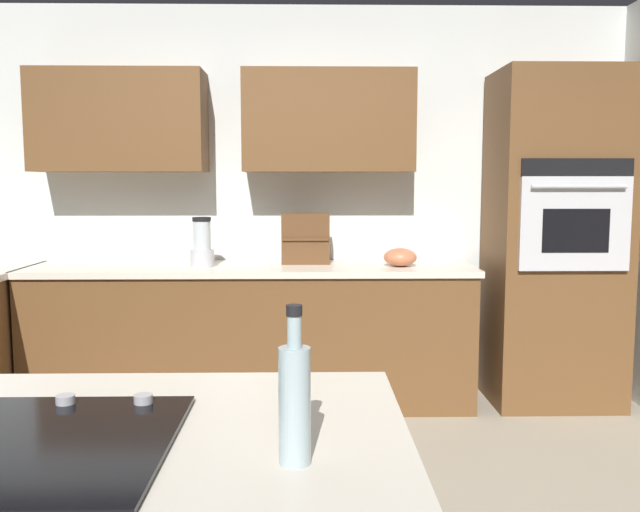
{
  "coord_description": "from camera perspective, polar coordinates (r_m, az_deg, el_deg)",
  "views": [
    {
      "loc": [
        -0.26,
        2.5,
        1.42
      ],
      "look_at": [
        -0.33,
        -1.31,
        1.01
      ],
      "focal_mm": 37.33,
      "sensor_mm": 36.0,
      "label": 1
    }
  ],
  "objects": [
    {
      "name": "second_bottle",
      "position": [
        1.26,
        -2.19,
        -12.25
      ],
      "size": [
        0.06,
        0.06,
        0.3
      ],
      "color": "silver",
      "rests_on": "island_top"
    },
    {
      "name": "spice_rack",
      "position": [
        4.31,
        -1.25,
        1.49
      ],
      "size": [
        0.31,
        0.11,
        0.33
      ],
      "color": "brown",
      "rests_on": "countertop_back"
    },
    {
      "name": "lower_cabinets_back",
      "position": [
        4.35,
        -5.89,
        -6.99
      ],
      "size": [
        2.8,
        0.6,
        0.86
      ],
      "primitive_type": "cube",
      "color": "brown",
      "rests_on": "ground"
    },
    {
      "name": "wall_back",
      "position": [
        4.56,
        -5.24,
        6.22
      ],
      "size": [
        6.0,
        0.44,
        2.6
      ],
      "color": "silver",
      "rests_on": "ground"
    },
    {
      "name": "blender",
      "position": [
        4.24,
        -10.08,
        0.89
      ],
      "size": [
        0.15,
        0.15,
        0.31
      ],
      "color": "silver",
      "rests_on": "countertop_back"
    },
    {
      "name": "mixing_bowl",
      "position": [
        4.24,
        6.89,
        -0.1
      ],
      "size": [
        0.21,
        0.21,
        0.12
      ],
      "primitive_type": "ellipsoid",
      "color": "#CC724C",
      "rests_on": "countertop_back"
    },
    {
      "name": "countertop_back",
      "position": [
        4.27,
        -5.95,
        -1.1
      ],
      "size": [
        2.84,
        0.64,
        0.04
      ],
      "primitive_type": "cube",
      "color": "silver",
      "rests_on": "lower_cabinets_back"
    },
    {
      "name": "wall_oven",
      "position": [
        4.52,
        19.49,
        1.35
      ],
      "size": [
        0.8,
        0.66,
        2.13
      ],
      "color": "brown",
      "rests_on": "ground"
    }
  ]
}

